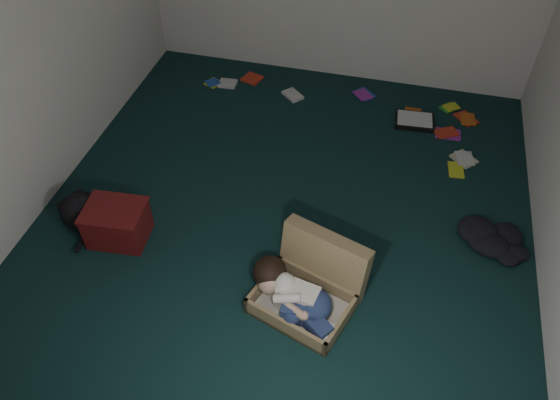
% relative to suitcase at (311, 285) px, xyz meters
% --- Properties ---
extents(floor, '(4.50, 4.50, 0.00)m').
position_rel_suitcase_xyz_m(floor, '(-0.38, 0.72, -0.15)').
color(floor, '#0E2929').
rests_on(floor, ground).
extents(wall_left, '(0.00, 4.50, 4.50)m').
position_rel_suitcase_xyz_m(wall_left, '(-2.38, 0.72, 1.15)').
color(wall_left, silver).
rests_on(wall_left, ground).
extents(suitcase, '(0.83, 0.82, 0.49)m').
position_rel_suitcase_xyz_m(suitcase, '(0.00, 0.00, 0.00)').
color(suitcase, '#957C52').
rests_on(suitcase, floor).
extents(person, '(0.66, 0.50, 0.30)m').
position_rel_suitcase_xyz_m(person, '(-0.10, -0.14, 0.04)').
color(person, white).
rests_on(person, suitcase).
extents(maroon_bin, '(0.49, 0.40, 0.32)m').
position_rel_suitcase_xyz_m(maroon_bin, '(-1.60, 0.19, 0.02)').
color(maroon_bin, '#5E1313').
rests_on(maroon_bin, floor).
extents(backpack, '(0.52, 0.48, 0.25)m').
position_rel_suitcase_xyz_m(backpack, '(-1.93, 0.24, -0.02)').
color(backpack, black).
rests_on(backpack, floor).
extents(clothing_pile, '(0.48, 0.43, 0.13)m').
position_rel_suitcase_xyz_m(clothing_pile, '(1.31, 0.82, -0.08)').
color(clothing_pile, black).
rests_on(clothing_pile, floor).
extents(paper_tray, '(0.40, 0.31, 0.05)m').
position_rel_suitcase_xyz_m(paper_tray, '(0.57, 2.29, -0.12)').
color(paper_tray, black).
rests_on(paper_tray, floor).
extents(book_scatter, '(2.89, 1.21, 0.02)m').
position_rel_suitcase_xyz_m(book_scatter, '(0.04, 2.35, -0.14)').
color(book_scatter, '#CAD425').
rests_on(book_scatter, floor).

